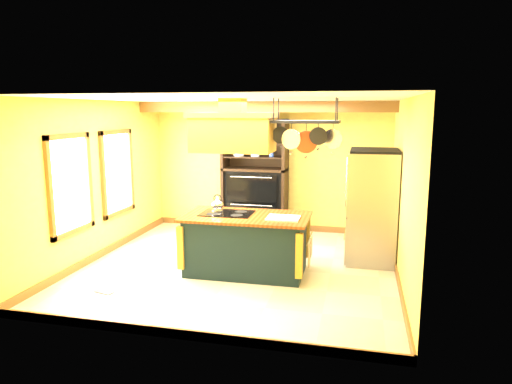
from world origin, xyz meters
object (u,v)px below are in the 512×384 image
at_px(kitchen_island, 246,243).
at_px(refrigerator, 371,209).
at_px(range_hood, 233,130).
at_px(hutch, 255,189).
at_px(pot_rack, 306,129).

relative_size(kitchen_island, refrigerator, 1.05).
distance_m(range_hood, hutch, 2.81).
distance_m(refrigerator, hutch, 2.75).
height_order(kitchen_island, hutch, hutch).
distance_m(kitchen_island, refrigerator, 2.21).
relative_size(range_hood, hutch, 0.55).
bearing_deg(range_hood, kitchen_island, 0.20).
bearing_deg(pot_rack, refrigerator, 45.30).
distance_m(kitchen_island, range_hood, 1.77).
xyz_separation_m(range_hood, pot_rack, (1.10, 0.01, 0.03)).
xyz_separation_m(kitchen_island, pot_rack, (0.91, 0.01, 1.79)).
bearing_deg(kitchen_island, hutch, 99.33).
xyz_separation_m(kitchen_island, range_hood, (-0.20, -0.00, 1.76)).
height_order(range_hood, hutch, range_hood).
bearing_deg(hutch, range_hood, -84.68).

